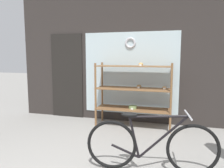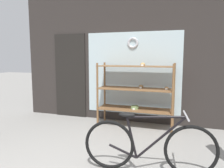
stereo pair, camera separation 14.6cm
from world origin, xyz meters
name	(u,v)px [view 1 (the left image)]	position (x,y,z in m)	size (l,w,h in m)	color
storefront_facade	(121,49)	(-0.04, 2.77, 1.72)	(5.24, 0.13, 3.53)	#2D2826
display_case	(134,90)	(0.35, 2.38, 0.82)	(1.64, 0.51, 1.41)	brown
bicycle	(151,145)	(0.91, 0.54, 0.37)	(1.75, 0.46, 0.82)	black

